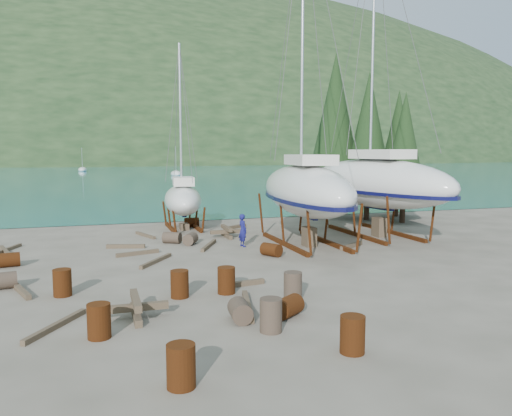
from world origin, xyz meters
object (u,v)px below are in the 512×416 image
object	(u,v)px
worker	(243,230)
small_sailboat_shore	(183,199)
large_sailboat_near	(305,189)
large_sailboat_far	(375,182)

from	to	relation	value
worker	small_sailboat_shore	bearing A→B (deg)	4.47
large_sailboat_near	worker	world-z (taller)	large_sailboat_near
large_sailboat_far	large_sailboat_near	bearing A→B (deg)	-171.84
large_sailboat_near	worker	size ratio (longest dim) A/B	10.67
large_sailboat_near	small_sailboat_shore	size ratio (longest dim) A/B	1.56
worker	large_sailboat_near	bearing A→B (deg)	-108.63
large_sailboat_far	worker	size ratio (longest dim) A/B	11.21
large_sailboat_far	small_sailboat_shore	xyz separation A→B (m)	(-9.82, 5.50, -1.14)
large_sailboat_near	large_sailboat_far	bearing A→B (deg)	23.29
large_sailboat_near	small_sailboat_shore	bearing A→B (deg)	132.03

